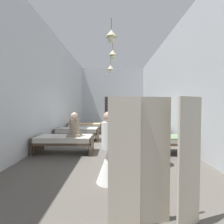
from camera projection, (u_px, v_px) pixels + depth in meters
ground_plane at (112, 142)px, 7.14m from camera, size 5.87×13.48×0.10m
room_shell at (112, 90)px, 8.25m from camera, size 5.67×13.08×4.90m
bed_left_row_0 at (65, 140)px, 5.25m from camera, size 1.90×0.84×0.57m
bed_right_row_0 at (159, 140)px, 5.21m from camera, size 1.90×0.84×0.57m
bed_left_row_1 at (78, 131)px, 7.14m from camera, size 1.90×0.84×0.57m
bed_right_row_1 at (147, 131)px, 7.11m from camera, size 1.90×0.84×0.57m
bed_left_row_2 at (85, 126)px, 9.04m from camera, size 1.90×0.84×0.57m
bed_right_row_2 at (140, 126)px, 9.01m from camera, size 1.90×0.84×0.57m
nurse_near_aisle at (109, 157)px, 3.23m from camera, size 0.52×0.52×1.49m
patient_seated_primary at (148, 127)px, 5.22m from camera, size 0.44×0.44×0.80m
patient_seated_secondary at (74, 127)px, 5.19m from camera, size 0.44×0.44×0.80m
potted_plant at (108, 120)px, 10.04m from camera, size 0.48×0.48×1.19m
privacy_screen at (156, 162)px, 2.02m from camera, size 1.24×0.23×1.70m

